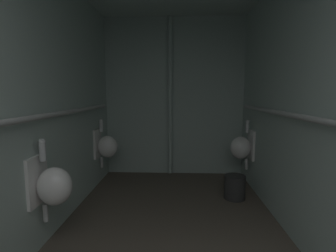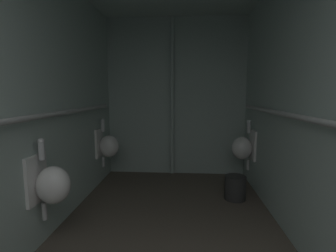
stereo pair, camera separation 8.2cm
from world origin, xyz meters
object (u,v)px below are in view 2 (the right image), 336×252
at_px(urinal_left_mid, 51,184).
at_px(urinal_right_mid, 243,147).
at_px(waste_bin, 235,188).
at_px(urinal_left_far, 108,145).
at_px(standpipe_back_wall, 172,98).

xyz_separation_m(urinal_left_mid, urinal_right_mid, (2.06, 1.66, 0.00)).
bearing_deg(urinal_right_mid, waste_bin, -112.69).
bearing_deg(urinal_left_far, urinal_right_mid, 0.11).
bearing_deg(urinal_right_mid, standpipe_back_wall, 155.15).
relative_size(urinal_left_mid, urinal_right_mid, 1.00).
bearing_deg(waste_bin, urinal_left_far, 166.07).
bearing_deg(urinal_left_mid, urinal_right_mid, 38.77).
bearing_deg(waste_bin, urinal_left_mid, -147.51).
bearing_deg(urinal_left_far, urinal_left_mid, -90.00).
height_order(urinal_left_mid, standpipe_back_wall, standpipe_back_wall).
distance_m(urinal_left_mid, urinal_left_far, 1.65).
bearing_deg(urinal_left_mid, standpipe_back_wall, 65.92).
bearing_deg(urinal_left_far, waste_bin, -13.93).
bearing_deg(standpipe_back_wall, urinal_left_mid, -114.08).
bearing_deg(waste_bin, standpipe_back_wall, 132.74).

